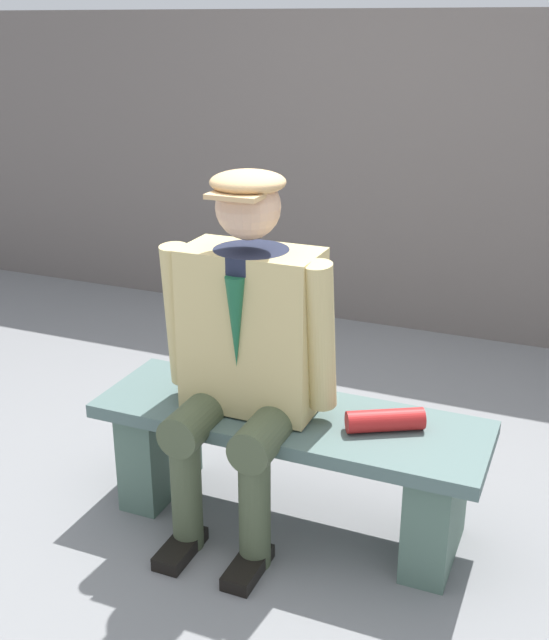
{
  "coord_description": "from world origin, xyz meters",
  "views": [
    {
      "loc": [
        -0.93,
        2.35,
        1.77
      ],
      "look_at": [
        0.06,
        0.0,
        0.81
      ],
      "focal_mm": 44.13,
      "sensor_mm": 36.0,
      "label": 1
    }
  ],
  "objects": [
    {
      "name": "bench",
      "position": [
        0.0,
        0.0,
        0.29
      ],
      "size": [
        1.43,
        0.47,
        0.46
      ],
      "color": "#4A6260",
      "rests_on": "ground"
    },
    {
      "name": "seated_man",
      "position": [
        0.14,
        0.06,
        0.73
      ],
      "size": [
        0.65,
        0.59,
        1.32
      ],
      "color": "tan",
      "rests_on": "ground"
    },
    {
      "name": "rolled_magazine",
      "position": [
        -0.35,
        -0.01,
        0.49
      ],
      "size": [
        0.27,
        0.2,
        0.08
      ],
      "primitive_type": "cylinder",
      "rotation": [
        0.0,
        1.57,
        0.51
      ],
      "color": "#B21E1E",
      "rests_on": "bench"
    },
    {
      "name": "ground_plane",
      "position": [
        0.0,
        0.0,
        0.0
      ],
      "size": [
        30.0,
        30.0,
        0.0
      ],
      "primitive_type": "plane",
      "color": "slate"
    },
    {
      "name": "stadium_wall",
      "position": [
        0.0,
        -2.26,
        0.92
      ],
      "size": [
        12.0,
        0.24,
        1.84
      ],
      "primitive_type": "cube",
      "color": "#635B57",
      "rests_on": "ground"
    }
  ]
}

